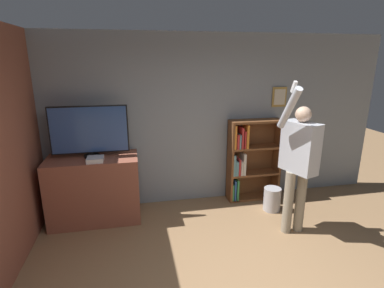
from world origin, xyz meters
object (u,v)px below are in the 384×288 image
Objects in this scene: television at (90,131)px; game_console at (95,159)px; person at (299,158)px; bookshelf at (249,159)px; waste_bin at (272,199)px.

game_console is at bearing -72.36° from television.
person reaches higher than television.
television is 0.78× the size of bookshelf.
television is 2.85m from person.
game_console is 0.16× the size of bookshelf.
waste_bin is at bearing -1.80° from game_console.
television is 0.51× the size of person.
bookshelf is (2.38, 0.40, -0.30)m from game_console.
waste_bin is at bearing -64.72° from bookshelf.
television is 2.93m from waste_bin.
waste_bin is (0.23, -0.48, -0.51)m from bookshelf.
bookshelf reaches higher than waste_bin.
television is 2.54m from bookshelf.
person is (2.69, -0.92, -0.27)m from television.
person is 5.64× the size of waste_bin.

